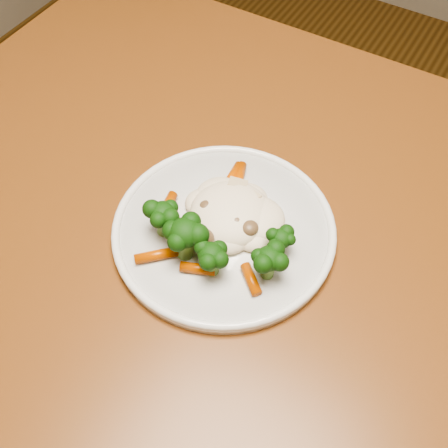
# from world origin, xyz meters

# --- Properties ---
(dining_table) EXTENTS (1.20, 0.80, 0.75)m
(dining_table) POSITION_xyz_m (0.07, -0.25, 0.65)
(dining_table) COLOR brown
(dining_table) RESTS_ON ground
(plate) EXTENTS (0.26, 0.26, 0.01)m
(plate) POSITION_xyz_m (-0.03, -0.27, 0.76)
(plate) COLOR white
(plate) RESTS_ON dining_table
(meal) EXTENTS (0.18, 0.19, 0.05)m
(meal) POSITION_xyz_m (-0.03, -0.28, 0.78)
(meal) COLOR #FFECCB
(meal) RESTS_ON plate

